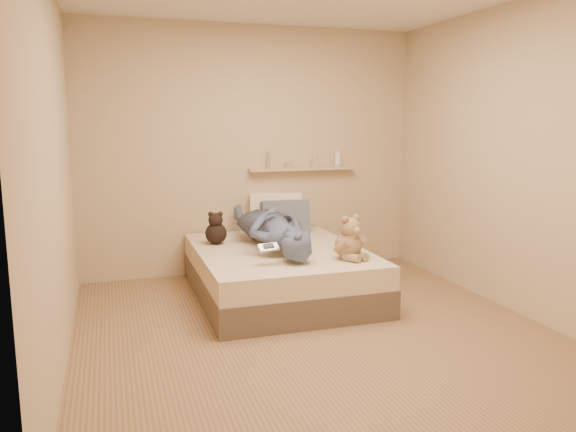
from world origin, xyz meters
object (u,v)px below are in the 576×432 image
object	(u,v)px
dark_plush	(216,230)
wall_shelf	(303,169)
pillow_grey	(285,217)
pillow_cream	(276,212)
game_console	(268,247)
bed	(279,272)
person	(272,227)
teddy_bear	(350,241)

from	to	relation	value
dark_plush	wall_shelf	bearing A→B (deg)	27.07
pillow_grey	wall_shelf	size ratio (longest dim) A/B	0.42
dark_plush	pillow_cream	bearing A→B (deg)	32.38
pillow_grey	wall_shelf	xyz separation A→B (m)	(0.27, 0.22, 0.48)
game_console	pillow_cream	distance (m)	1.48
wall_shelf	bed	bearing A→B (deg)	-121.18
game_console	person	world-z (taller)	person
wall_shelf	dark_plush	bearing A→B (deg)	-152.93
pillow_grey	dark_plush	bearing A→B (deg)	-157.77
person	wall_shelf	bearing A→B (deg)	-126.73
teddy_bear	pillow_cream	size ratio (longest dim) A/B	0.70
dark_plush	pillow_cream	xyz separation A→B (m)	(0.74, 0.47, 0.06)
game_console	pillow_cream	bearing A→B (deg)	71.14
bed	dark_plush	world-z (taller)	dark_plush
person	wall_shelf	world-z (taller)	wall_shelf
pillow_cream	bed	bearing A→B (deg)	-104.73
person	pillow_cream	bearing A→B (deg)	-110.27
pillow_cream	person	size ratio (longest dim) A/B	0.35
bed	wall_shelf	distance (m)	1.38
bed	teddy_bear	distance (m)	0.82
bed	game_console	bearing A→B (deg)	-114.55
pillow_grey	person	distance (m)	0.68
pillow_cream	wall_shelf	xyz separation A→B (m)	(0.33, 0.08, 0.45)
pillow_cream	wall_shelf	world-z (taller)	wall_shelf
wall_shelf	person	bearing A→B (deg)	-125.88
teddy_bear	pillow_grey	xyz separation A→B (m)	(-0.18, 1.26, 0.01)
game_console	teddy_bear	distance (m)	0.72
bed	teddy_bear	world-z (taller)	teddy_bear
teddy_bear	wall_shelf	size ratio (longest dim) A/B	0.32
teddy_bear	person	world-z (taller)	teddy_bear
bed	pillow_cream	world-z (taller)	pillow_cream
teddy_bear	dark_plush	world-z (taller)	teddy_bear
wall_shelf	pillow_cream	bearing A→B (deg)	-166.61
teddy_bear	pillow_cream	distance (m)	1.42
teddy_bear	dark_plush	size ratio (longest dim) A/B	1.21
dark_plush	wall_shelf	world-z (taller)	wall_shelf
dark_plush	bed	bearing A→B (deg)	-35.09
game_console	teddy_bear	bearing A→B (deg)	-0.06
pillow_cream	pillow_grey	size ratio (longest dim) A/B	1.10
bed	person	xyz separation A→B (m)	(-0.04, 0.09, 0.41)
teddy_bear	dark_plush	distance (m)	1.35
pillow_grey	pillow_cream	bearing A→B (deg)	114.28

